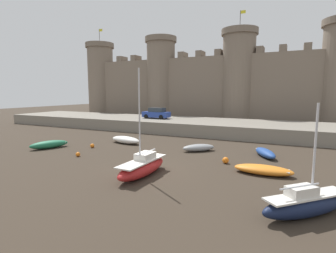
% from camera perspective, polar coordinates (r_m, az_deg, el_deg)
% --- Properties ---
extents(ground_plane, '(160.00, 160.00, 0.00)m').
position_cam_1_polar(ground_plane, '(18.90, -3.74, -9.54)').
color(ground_plane, '#382D23').
extents(quay_road, '(71.82, 10.00, 1.60)m').
position_cam_1_polar(quay_road, '(36.29, 11.24, -0.15)').
color(quay_road, gray).
rests_on(quay_road, ground).
extents(castle, '(65.90, 6.08, 19.06)m').
position_cam_1_polar(castle, '(47.33, 15.00, 9.21)').
color(castle, '#7A6B5B').
rests_on(castle, ground).
extents(rowboat_midflat_left, '(4.09, 2.10, 0.76)m').
position_cam_1_polar(rowboat_midflat_left, '(28.87, -9.21, -2.85)').
color(rowboat_midflat_left, silver).
rests_on(rowboat_midflat_left, ground).
extents(rowboat_near_channel_left, '(3.85, 1.52, 0.62)m').
position_cam_1_polar(rowboat_near_channel_left, '(19.08, 20.03, -8.80)').
color(rowboat_near_channel_left, orange).
rests_on(rowboat_near_channel_left, ground).
extents(rowboat_foreground_centre, '(3.09, 2.93, 0.67)m').
position_cam_1_polar(rowboat_foreground_centre, '(24.89, 6.67, -4.57)').
color(rowboat_foreground_centre, gray).
rests_on(rowboat_foreground_centre, ground).
extents(sailboat_foreground_left, '(1.60, 5.05, 7.04)m').
position_cam_1_polar(sailboat_foreground_left, '(17.65, -5.58, -8.67)').
color(sailboat_foreground_left, red).
rests_on(sailboat_foreground_left, ground).
extents(rowboat_foreground_right, '(2.49, 3.45, 0.68)m').
position_cam_1_polar(rowboat_foreground_right, '(24.14, 20.41, -5.36)').
color(rowboat_foreground_right, '#234793').
rests_on(rowboat_foreground_right, ground).
extents(rowboat_midflat_right, '(2.48, 3.80, 0.76)m').
position_cam_1_polar(rowboat_midflat_right, '(28.56, -24.45, -3.55)').
color(rowboat_midflat_right, '#1E6B47').
rests_on(rowboat_midflat_right, ground).
extents(sailboat_midflat_centre, '(4.16, 4.21, 5.08)m').
position_cam_1_polar(sailboat_midflat_centre, '(13.66, 27.92, -14.60)').
color(sailboat_midflat_centre, '#141E3D').
rests_on(sailboat_midflat_centre, ground).
extents(mooring_buoy_mid_mud, '(0.38, 0.38, 0.38)m').
position_cam_1_polar(mooring_buoy_mid_mud, '(24.06, -19.02, -5.75)').
color(mooring_buoy_mid_mud, orange).
rests_on(mooring_buoy_mid_mud, ground).
extents(mooring_buoy_off_centre, '(0.41, 0.41, 0.41)m').
position_cam_1_polar(mooring_buoy_off_centre, '(27.37, -16.16, -4.03)').
color(mooring_buoy_off_centre, orange).
rests_on(mooring_buoy_off_centre, ground).
extents(mooring_buoy_near_channel, '(0.50, 0.50, 0.50)m').
position_cam_1_polar(mooring_buoy_near_channel, '(21.07, 12.42, -7.19)').
color(mooring_buoy_near_channel, orange).
rests_on(mooring_buoy_near_channel, ground).
extents(car_quay_centre_east, '(4.12, 1.92, 1.62)m').
position_cam_1_polar(car_quay_centre_east, '(39.47, -2.54, 2.89)').
color(car_quay_centre_east, '#263F99').
rests_on(car_quay_centre_east, quay_road).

